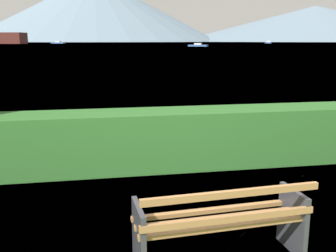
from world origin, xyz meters
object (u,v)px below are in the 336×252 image
(park_bench, at_px, (221,223))
(tender_far, at_px, (198,45))
(sailboat_mid, at_px, (58,43))
(fishing_boat_near, at_px, (268,42))

(park_bench, distance_m, tender_far, 131.65)
(tender_far, bearing_deg, sailboat_mid, 115.41)
(fishing_boat_near, relative_size, sailboat_mid, 1.05)
(fishing_boat_near, height_order, tender_far, fishing_boat_near)
(fishing_boat_near, bearing_deg, park_bench, -114.57)
(tender_far, bearing_deg, park_bench, -104.57)
(fishing_boat_near, bearing_deg, sailboat_mid, 175.28)
(fishing_boat_near, height_order, sailboat_mid, fishing_boat_near)
(park_bench, xyz_separation_m, tender_far, (33.13, 127.41, -0.01))
(sailboat_mid, relative_size, tender_far, 1.32)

